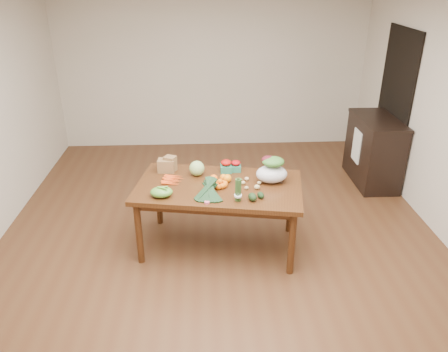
{
  "coord_description": "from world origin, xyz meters",
  "views": [
    {
      "loc": [
        -0.16,
        -4.14,
        2.79
      ],
      "look_at": [
        0.04,
        0.0,
        0.8
      ],
      "focal_mm": 35.0,
      "sensor_mm": 36.0,
      "label": 1
    }
  ],
  "objects_px": {
    "dining_table": "(219,216)",
    "mandarin_cluster": "(220,183)",
    "kale_bunch": "(208,191)",
    "cabbage": "(197,168)",
    "paper_bag": "(166,164)",
    "salad_bag": "(272,171)",
    "asparagus_bundle": "(238,190)",
    "cabinet": "(374,151)"
  },
  "relations": [
    {
      "from": "cabinet",
      "to": "paper_bag",
      "type": "distance_m",
      "value": 3.05
    },
    {
      "from": "dining_table",
      "to": "salad_bag",
      "type": "height_order",
      "value": "salad_bag"
    },
    {
      "from": "cabinet",
      "to": "cabbage",
      "type": "relative_size",
      "value": 6.22
    },
    {
      "from": "paper_bag",
      "to": "salad_bag",
      "type": "distance_m",
      "value": 1.16
    },
    {
      "from": "cabinet",
      "to": "mandarin_cluster",
      "type": "bearing_deg",
      "value": -145.05
    },
    {
      "from": "dining_table",
      "to": "paper_bag",
      "type": "height_order",
      "value": "paper_bag"
    },
    {
      "from": "dining_table",
      "to": "kale_bunch",
      "type": "xyz_separation_m",
      "value": [
        -0.11,
        -0.29,
        0.45
      ]
    },
    {
      "from": "salad_bag",
      "to": "paper_bag",
      "type": "bearing_deg",
      "value": 164.15
    },
    {
      "from": "cabinet",
      "to": "cabbage",
      "type": "bearing_deg",
      "value": -152.83
    },
    {
      "from": "mandarin_cluster",
      "to": "asparagus_bundle",
      "type": "height_order",
      "value": "asparagus_bundle"
    },
    {
      "from": "paper_bag",
      "to": "kale_bunch",
      "type": "bearing_deg",
      "value": -55.13
    },
    {
      "from": "kale_bunch",
      "to": "salad_bag",
      "type": "height_order",
      "value": "salad_bag"
    },
    {
      "from": "dining_table",
      "to": "salad_bag",
      "type": "xyz_separation_m",
      "value": [
        0.56,
        0.05,
        0.5
      ]
    },
    {
      "from": "mandarin_cluster",
      "to": "asparagus_bundle",
      "type": "xyz_separation_m",
      "value": [
        0.16,
        -0.32,
        0.08
      ]
    },
    {
      "from": "cabinet",
      "to": "asparagus_bundle",
      "type": "relative_size",
      "value": 4.08
    },
    {
      "from": "paper_bag",
      "to": "salad_bag",
      "type": "relative_size",
      "value": 0.74
    },
    {
      "from": "cabinet",
      "to": "kale_bunch",
      "type": "relative_size",
      "value": 2.55
    },
    {
      "from": "dining_table",
      "to": "cabbage",
      "type": "relative_size",
      "value": 10.38
    },
    {
      "from": "dining_table",
      "to": "mandarin_cluster",
      "type": "xyz_separation_m",
      "value": [
        0.01,
        -0.04,
        0.42
      ]
    },
    {
      "from": "asparagus_bundle",
      "to": "salad_bag",
      "type": "distance_m",
      "value": 0.56
    },
    {
      "from": "kale_bunch",
      "to": "asparagus_bundle",
      "type": "bearing_deg",
      "value": -4.88
    },
    {
      "from": "kale_bunch",
      "to": "salad_bag",
      "type": "relative_size",
      "value": 1.22
    },
    {
      "from": "paper_bag",
      "to": "kale_bunch",
      "type": "height_order",
      "value": "paper_bag"
    },
    {
      "from": "mandarin_cluster",
      "to": "paper_bag",
      "type": "bearing_deg",
      "value": 144.84
    },
    {
      "from": "cabinet",
      "to": "paper_bag",
      "type": "height_order",
      "value": "cabinet"
    },
    {
      "from": "paper_bag",
      "to": "dining_table",
      "type": "bearing_deg",
      "value": -32.83
    },
    {
      "from": "cabbage",
      "to": "salad_bag",
      "type": "bearing_deg",
      "value": -14.51
    },
    {
      "from": "mandarin_cluster",
      "to": "kale_bunch",
      "type": "bearing_deg",
      "value": -116.76
    },
    {
      "from": "cabbage",
      "to": "asparagus_bundle",
      "type": "bearing_deg",
      "value": -56.76
    },
    {
      "from": "paper_bag",
      "to": "asparagus_bundle",
      "type": "bearing_deg",
      "value": -44.52
    },
    {
      "from": "dining_table",
      "to": "mandarin_cluster",
      "type": "relative_size",
      "value": 9.45
    },
    {
      "from": "cabbage",
      "to": "paper_bag",
      "type": "bearing_deg",
      "value": 161.11
    },
    {
      "from": "asparagus_bundle",
      "to": "salad_bag",
      "type": "relative_size",
      "value": 0.76
    },
    {
      "from": "kale_bunch",
      "to": "salad_bag",
      "type": "bearing_deg",
      "value": 36.14
    },
    {
      "from": "cabinet",
      "to": "salad_bag",
      "type": "distance_m",
      "value": 2.27
    },
    {
      "from": "dining_table",
      "to": "asparagus_bundle",
      "type": "distance_m",
      "value": 0.64
    },
    {
      "from": "kale_bunch",
      "to": "cabbage",
      "type": "bearing_deg",
      "value": 111.89
    },
    {
      "from": "salad_bag",
      "to": "asparagus_bundle",
      "type": "bearing_deg",
      "value": -133.46
    },
    {
      "from": "dining_table",
      "to": "mandarin_cluster",
      "type": "distance_m",
      "value": 0.42
    },
    {
      "from": "mandarin_cluster",
      "to": "cabinet",
      "type": "bearing_deg",
      "value": 34.95
    },
    {
      "from": "cabinet",
      "to": "cabbage",
      "type": "xyz_separation_m",
      "value": [
        -2.46,
        -1.26,
        0.36
      ]
    },
    {
      "from": "asparagus_bundle",
      "to": "dining_table",
      "type": "bearing_deg",
      "value": 125.17
    }
  ]
}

